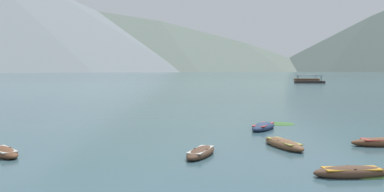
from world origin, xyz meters
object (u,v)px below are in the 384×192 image
at_px(rowboat_4, 263,127).
at_px(ferry_1, 309,82).
at_px(ferry_0, 307,79).
at_px(rowboat_3, 351,172).
at_px(rowboat_9, 284,144).
at_px(rowboat_2, 201,153).
at_px(rowboat_6, 4,152).

bearing_deg(rowboat_4, ferry_1, 72.62).
bearing_deg(ferry_0, ferry_1, -103.92).
relative_size(rowboat_3, rowboat_9, 0.83).
bearing_deg(ferry_0, rowboat_9, -105.81).
relative_size(rowboat_4, ferry_1, 0.37).
bearing_deg(rowboat_9, ferry_0, 74.19).
relative_size(rowboat_3, rowboat_4, 0.84).
bearing_deg(rowboat_3, rowboat_2, 146.87).
height_order(rowboat_2, rowboat_6, rowboat_2).
distance_m(rowboat_4, ferry_0, 140.33).
bearing_deg(ferry_0, rowboat_2, -107.21).
relative_size(rowboat_3, rowboat_6, 1.06).
relative_size(rowboat_4, ferry_0, 0.39).
distance_m(rowboat_3, ferry_1, 117.44).
distance_m(ferry_0, ferry_1, 34.67).
bearing_deg(ferry_1, rowboat_2, -108.20).
bearing_deg(rowboat_4, ferry_0, 73.47).
bearing_deg(rowboat_2, ferry_1, 71.80).
bearing_deg(rowboat_3, ferry_1, 75.05).
bearing_deg(rowboat_6, rowboat_2, -0.49).
relative_size(rowboat_2, ferry_1, 0.32).
xyz_separation_m(rowboat_2, rowboat_4, (4.49, 8.81, 0.02)).
distance_m(rowboat_9, ferry_0, 146.68).
distance_m(rowboat_3, rowboat_9, 6.13).
relative_size(ferry_0, ferry_1, 0.97).
xyz_separation_m(rowboat_3, rowboat_4, (-1.28, 12.58, 0.02)).
height_order(rowboat_2, ferry_0, ferry_0).
bearing_deg(rowboat_6, ferry_1, 67.42).
relative_size(rowboat_2, rowboat_4, 0.86).
bearing_deg(rowboat_9, rowboat_3, -77.64).
relative_size(rowboat_2, rowboat_6, 1.08).
bearing_deg(ferry_1, rowboat_4, -107.38).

